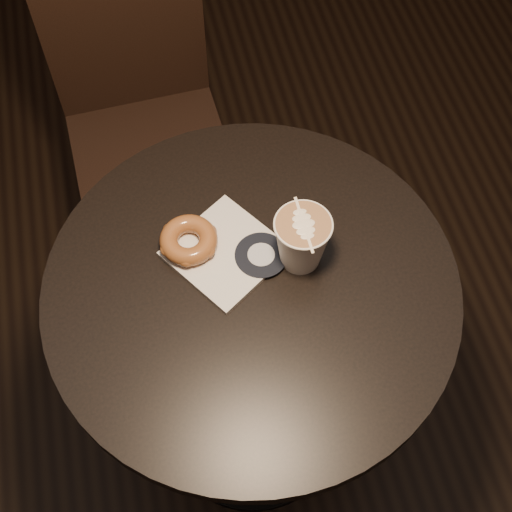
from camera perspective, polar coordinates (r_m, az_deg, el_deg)
name	(u,v)px	position (r m, az deg, el deg)	size (l,w,h in m)	color
cafe_table	(252,334)	(1.37, -0.33, -6.22)	(0.70, 0.70, 0.75)	black
chair	(138,96)	(1.77, -9.40, 12.52)	(0.39, 0.39, 0.94)	black
pastry_bag	(226,252)	(1.21, -2.44, 0.32)	(0.17, 0.17, 0.01)	silver
doughnut	(189,240)	(1.21, -5.41, 1.28)	(0.10, 0.10, 0.03)	brown
latte_cup	(302,242)	(1.17, 3.67, 1.16)	(0.10, 0.10, 0.11)	silver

